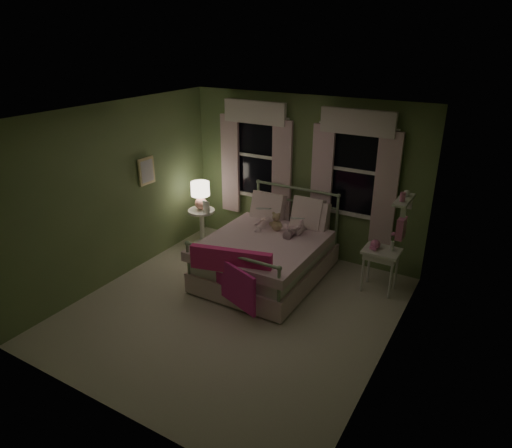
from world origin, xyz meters
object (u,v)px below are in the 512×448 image
Objects in this scene: nightstand_right at (381,256)px; child_left at (265,206)px; bed at (268,255)px; teddy_bear at (276,223)px; table_lamp at (200,193)px; child_right at (298,214)px; nightstand_left at (202,222)px.

child_left is at bearing -178.99° from nightstand_right.
bed is at bearing -163.49° from nightstand_right.
table_lamp reaches higher than teddy_bear.
child_right is at bearing -0.16° from table_lamp.
child_right is at bearing -0.16° from nightstand_left.
nightstand_left is 1.02× the size of nightstand_right.
child_left is 1.26m from table_lamp.
table_lamp is 3.14m from nightstand_right.
nightstand_left is 1.35× the size of table_lamp.
nightstand_left is at bearing 4.49° from child_right.
bed is at bearing -15.80° from table_lamp.
child_right is 1.90m from nightstand_left.
teddy_bear reaches higher than nightstand_left.
child_left reaches higher than nightstand_left.
nightstand_right is (1.30, 0.03, -0.40)m from child_right.
bed reaches higher than nightstand_left.
nightstand_left is (-1.26, 0.00, -0.55)m from child_left.
teddy_bear reaches higher than nightstand_right.
bed is 0.77m from child_right.
nightstand_right is at bearing -173.92° from child_right.
child_left reaches higher than nightstand_right.
nightstand_left is at bearing 173.95° from teddy_bear.
table_lamp reaches higher than nightstand_right.
bed is at bearing 115.54° from child_left.
child_left is (-0.29, 0.43, 0.59)m from bed.
child_left is 2.65× the size of teddy_bear.
child_left is 1.90m from nightstand_right.
bed is 2.68× the size of child_right.
child_left is at bearing 150.50° from teddy_bear.
child_right is (0.56, 0.00, -0.02)m from child_left.
child_left is at bearing 4.64° from child_right.
teddy_bear is at bearing -173.09° from nightstand_right.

